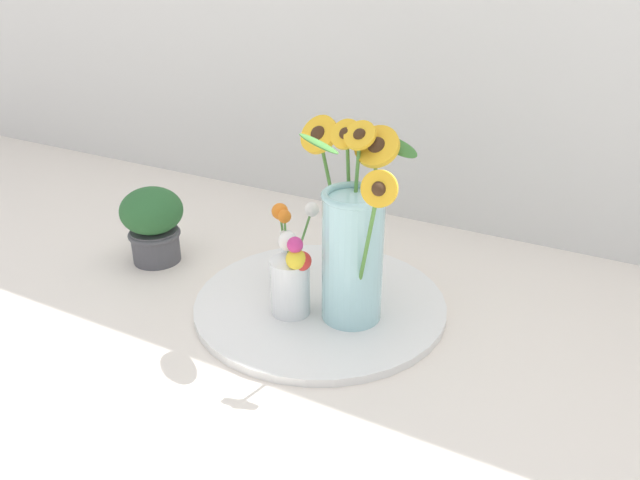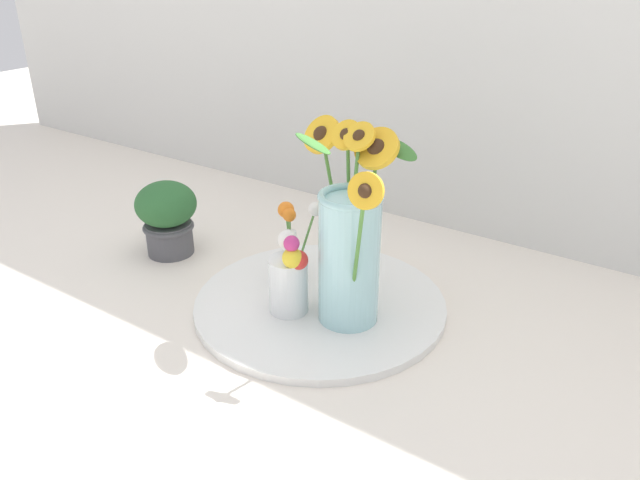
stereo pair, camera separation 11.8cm
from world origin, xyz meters
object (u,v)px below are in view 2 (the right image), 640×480
object	(u,v)px
vase_bulb_right	(292,248)
potted_plant	(167,215)
serving_tray	(320,304)
vase_small_center	(290,277)
mason_jar_sunflowers	(351,244)

from	to	relation	value
vase_bulb_right	potted_plant	bearing A→B (deg)	-173.83
vase_bulb_right	serving_tray	bearing A→B (deg)	-22.18
vase_bulb_right	potted_plant	distance (m)	0.35
serving_tray	vase_bulb_right	distance (m)	0.14
vase_bulb_right	potted_plant	size ratio (longest dim) A/B	1.04
vase_small_center	mason_jar_sunflowers	bearing A→B (deg)	25.94
vase_small_center	vase_bulb_right	xyz separation A→B (m)	(-0.07, 0.11, -0.00)
serving_tray	mason_jar_sunflowers	size ratio (longest dim) A/B	1.36
serving_tray	vase_small_center	xyz separation A→B (m)	(-0.03, -0.07, 0.09)
mason_jar_sunflowers	serving_tray	bearing A→B (deg)	170.34
mason_jar_sunflowers	vase_small_center	world-z (taller)	mason_jar_sunflowers
potted_plant	vase_bulb_right	bearing A→B (deg)	6.17
vase_bulb_right	vase_small_center	bearing A→B (deg)	-55.91
serving_tray	vase_bulb_right	size ratio (longest dim) A/B	2.74
potted_plant	mason_jar_sunflowers	bearing A→B (deg)	-1.86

